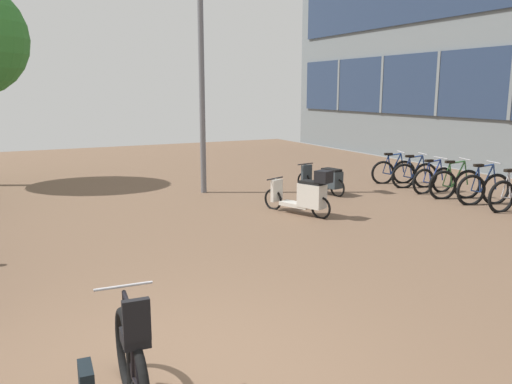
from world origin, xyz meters
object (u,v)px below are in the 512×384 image
bicycle_rack_04 (455,184)px  bicycle_rack_07 (393,172)px  bicycle_rack_05 (433,180)px  bicycle_rack_06 (414,175)px  bicycle_foreground (128,364)px  scooter_near (325,180)px  lamp_post (201,65)px  scooter_mid (306,194)px  bicycle_rack_03 (483,189)px

bicycle_rack_04 → bicycle_rack_07: size_ratio=1.08×
bicycle_rack_05 → bicycle_rack_07: bearing=89.0°
bicycle_rack_04 → bicycle_rack_06: 1.51m
bicycle_rack_07 → bicycle_foreground: bearing=-141.6°
scooter_near → bicycle_rack_06: bearing=-8.1°
bicycle_rack_07 → scooter_near: bearing=-171.5°
bicycle_rack_05 → lamp_post: size_ratio=0.23×
bicycle_rack_05 → scooter_mid: 4.19m
bicycle_foreground → scooter_mid: bicycle_foreground is taller
bicycle_rack_05 → bicycle_rack_06: size_ratio=1.01×
bicycle_rack_03 → bicycle_rack_06: bicycle_rack_03 is taller
bicycle_rack_05 → scooter_mid: bearing=-171.6°
lamp_post → bicycle_rack_07: bearing=-12.3°
bicycle_foreground → lamp_post: 9.50m
scooter_near → scooter_mid: 2.39m
bicycle_rack_03 → scooter_near: bicycle_rack_03 is taller
bicycle_rack_04 → bicycle_rack_03: bearing=-84.4°
bicycle_rack_06 → scooter_mid: 4.45m
bicycle_rack_06 → lamp_post: lamp_post is taller
bicycle_rack_03 → bicycle_rack_04: (-0.07, 0.75, -0.00)m
bicycle_rack_05 → bicycle_rack_06: (0.09, 0.75, 0.01)m
bicycle_rack_03 → scooter_mid: 4.27m
bicycle_foreground → bicycle_rack_05: 10.58m
bicycle_rack_06 → scooter_mid: bearing=-162.2°
bicycle_rack_07 → scooter_mid: 4.68m
bicycle_rack_04 → bicycle_rack_07: (0.07, 2.25, -0.02)m
scooter_mid → bicycle_foreground: bearing=-133.9°
bicycle_foreground → bicycle_rack_07: 11.47m
bicycle_rack_06 → lamp_post: bearing=160.3°
bicycle_rack_07 → scooter_near: bicycle_rack_07 is taller
bicycle_rack_03 → bicycle_rack_07: bicycle_rack_03 is taller
bicycle_foreground → bicycle_rack_07: bearing=38.4°
scooter_near → scooter_mid: scooter_mid is taller
bicycle_rack_03 → bicycle_foreground: bearing=-155.4°
bicycle_rack_06 → scooter_near: bearing=171.9°
bicycle_rack_06 → bicycle_rack_07: 0.75m
bicycle_rack_05 → scooter_mid: scooter_mid is taller
bicycle_foreground → bicycle_rack_06: bearing=35.1°
bicycle_foreground → bicycle_rack_06: 11.07m
bicycle_rack_05 → bicycle_rack_06: bicycle_rack_06 is taller
scooter_mid → bicycle_rack_07: bearing=26.8°
bicycle_rack_05 → lamp_post: lamp_post is taller
bicycle_rack_03 → bicycle_rack_07: (-0.00, 3.00, -0.03)m
bicycle_rack_05 → scooter_mid: size_ratio=0.79×
bicycle_rack_05 → bicycle_rack_03: bearing=-89.0°
bicycle_rack_04 → bicycle_rack_06: (0.14, 1.50, -0.01)m
bicycle_rack_04 → scooter_near: bearing=142.7°
bicycle_rack_04 → scooter_mid: 4.10m
bicycle_rack_06 → scooter_near: size_ratio=0.77×
bicycle_rack_05 → bicycle_rack_07: (0.03, 1.50, -0.00)m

